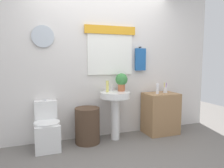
# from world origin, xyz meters

# --- Properties ---
(ground_plane) EXTENTS (8.00, 8.00, 0.00)m
(ground_plane) POSITION_xyz_m (0.00, 0.00, 0.00)
(ground_plane) COLOR slate
(back_wall) EXTENTS (4.40, 0.18, 2.60)m
(back_wall) POSITION_xyz_m (0.00, 1.15, 1.31)
(back_wall) COLOR silver
(back_wall) RESTS_ON ground_plane
(toilet) EXTENTS (0.38, 0.51, 0.73)m
(toilet) POSITION_xyz_m (-0.96, 0.88, 0.28)
(toilet) COLOR white
(toilet) RESTS_ON ground_plane
(laundry_hamper) EXTENTS (0.40, 0.40, 0.58)m
(laundry_hamper) POSITION_xyz_m (-0.33, 0.85, 0.29)
(laundry_hamper) COLOR #4C3828
(laundry_hamper) RESTS_ON ground_plane
(pedestal_sink) EXTENTS (0.50, 0.50, 0.81)m
(pedestal_sink) POSITION_xyz_m (0.15, 0.85, 0.60)
(pedestal_sink) COLOR white
(pedestal_sink) RESTS_ON ground_plane
(faucet) EXTENTS (0.03, 0.03, 0.10)m
(faucet) POSITION_xyz_m (0.15, 0.97, 0.86)
(faucet) COLOR silver
(faucet) RESTS_ON pedestal_sink
(wooden_cabinet) EXTENTS (0.59, 0.44, 0.74)m
(wooden_cabinet) POSITION_xyz_m (1.05, 0.85, 0.37)
(wooden_cabinet) COLOR #9E754C
(wooden_cabinet) RESTS_ON ground_plane
(soap_bottle) EXTENTS (0.05, 0.05, 0.19)m
(soap_bottle) POSITION_xyz_m (0.03, 0.90, 0.91)
(soap_bottle) COLOR #DBD166
(soap_bottle) RESTS_ON pedestal_sink
(potted_plant) EXTENTS (0.21, 0.21, 0.31)m
(potted_plant) POSITION_xyz_m (0.29, 0.91, 0.99)
(potted_plant) COLOR #AD5B38
(potted_plant) RESTS_ON pedestal_sink
(lotion_bottle) EXTENTS (0.05, 0.05, 0.19)m
(lotion_bottle) POSITION_xyz_m (0.95, 0.81, 0.84)
(lotion_bottle) COLOR white
(lotion_bottle) RESTS_ON wooden_cabinet
(toothbrush_cup) EXTENTS (0.08, 0.08, 0.19)m
(toothbrush_cup) POSITION_xyz_m (1.15, 0.87, 0.80)
(toothbrush_cup) COLOR silver
(toothbrush_cup) RESTS_ON wooden_cabinet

